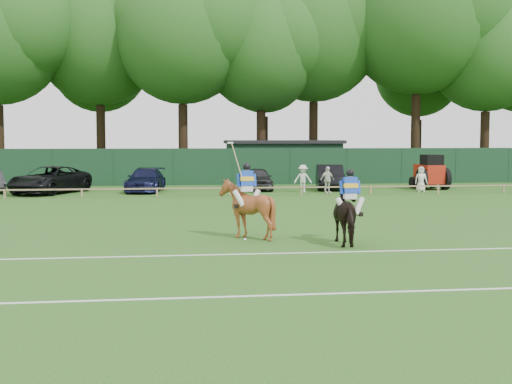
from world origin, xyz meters
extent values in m
plane|color=#1E4C14|center=(0.00, 0.00, 0.00)|extent=(160.00, 160.00, 0.00)
imported|color=black|center=(3.00, 0.35, 0.86)|extent=(0.95, 2.05, 1.73)
imported|color=brown|center=(0.07, 1.97, 0.95)|extent=(1.68, 1.86, 1.90)
imported|color=black|center=(-9.18, 21.13, 0.78)|extent=(4.69, 6.21, 1.57)
imported|color=black|center=(-3.72, 21.65, 0.70)|extent=(2.54, 5.02, 1.40)
imported|color=#2A2A2D|center=(3.06, 22.12, 0.70)|extent=(1.74, 4.12, 1.39)
imported|color=black|center=(7.65, 22.23, 0.76)|extent=(2.38, 4.84, 1.53)
imported|color=silver|center=(5.51, 20.10, 0.81)|extent=(1.12, 0.73, 1.62)
imported|color=silver|center=(6.77, 19.21, 0.78)|extent=(0.99, 0.66, 1.56)
imported|color=white|center=(12.53, 19.45, 0.75)|extent=(0.77, 0.54, 1.50)
cube|color=silver|center=(3.00, 0.35, 1.46)|extent=(0.36, 0.26, 0.18)
cube|color=blue|center=(3.00, 0.35, 1.78)|extent=(0.40, 0.31, 0.51)
cube|color=gold|center=(3.00, 0.35, 1.76)|extent=(0.43, 0.29, 0.18)
sphere|color=black|center=(3.00, 0.35, 2.15)|extent=(0.25, 0.25, 0.25)
cylinder|color=silver|center=(3.26, 0.30, 1.16)|extent=(0.42, 0.33, 0.59)
cylinder|color=silver|center=(2.74, 0.30, 1.16)|extent=(0.42, 0.33, 0.59)
cube|color=silver|center=(0.07, 1.97, 1.60)|extent=(0.38, 0.29, 0.18)
cube|color=blue|center=(0.07, 1.97, 1.92)|extent=(0.43, 0.34, 0.51)
cube|color=gold|center=(0.07, 1.97, 1.90)|extent=(0.45, 0.33, 0.18)
sphere|color=black|center=(0.07, 1.97, 2.29)|extent=(0.25, 0.25, 0.25)
cylinder|color=silver|center=(0.33, 1.94, 1.30)|extent=(0.42, 0.36, 0.59)
cylinder|color=silver|center=(-0.19, 1.89, 1.30)|extent=(0.42, 0.32, 0.59)
cylinder|color=tan|center=(-0.24, 1.99, 2.47)|extent=(0.32, 0.55, 1.17)
sphere|color=silver|center=(-0.05, 1.44, 0.04)|extent=(0.09, 0.09, 0.09)
cube|color=silver|center=(0.00, -6.00, 0.01)|extent=(60.00, 0.10, 0.01)
cube|color=silver|center=(0.00, -1.00, 0.01)|extent=(60.00, 0.10, 0.01)
cube|color=#997F5B|center=(0.00, 18.00, 0.45)|extent=(62.00, 0.08, 0.08)
cube|color=#14351E|center=(0.00, 27.00, 1.25)|extent=(92.00, 0.04, 2.50)
cube|color=#14331E|center=(6.00, 30.00, 1.40)|extent=(8.00, 4.00, 2.80)
cube|color=black|center=(6.00, 30.00, 2.92)|extent=(8.40, 4.40, 0.24)
cube|color=#AA200F|center=(13.83, 21.50, 0.95)|extent=(1.28, 2.22, 1.17)
cube|color=black|center=(13.85, 21.14, 1.76)|extent=(1.14, 1.23, 0.81)
cylinder|color=black|center=(13.09, 20.83, 0.68)|extent=(0.34, 1.37, 1.36)
cylinder|color=black|center=(14.63, 20.91, 0.68)|extent=(0.34, 1.37, 1.36)
cylinder|color=black|center=(13.11, 22.37, 0.36)|extent=(0.31, 0.74, 0.72)
cylinder|color=black|center=(14.46, 22.44, 0.36)|extent=(0.31, 0.74, 0.72)
camera|label=1|loc=(-2.41, -19.50, 3.19)|focal=48.00mm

